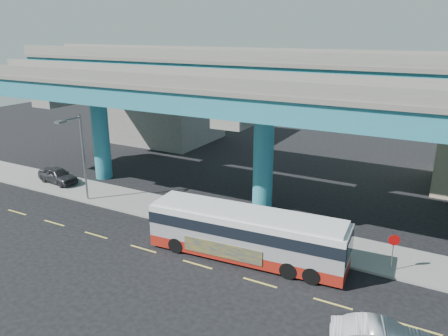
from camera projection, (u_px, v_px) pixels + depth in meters
The scene contains 9 objects.
ground at pixel (200, 262), 25.80m from camera, with size 120.00×120.00×0.00m, color black.
sidewalk at pixel (241, 226), 30.38m from camera, with size 70.00×4.00×0.15m, color gray.
lane_markings at pixel (197, 264), 25.55m from camera, with size 58.00×0.12×0.01m.
viaduct at pixel (266, 89), 30.65m from camera, with size 52.00×12.40×11.70m.
building_concrete at pixel (163, 103), 53.65m from camera, with size 12.00×10.00×9.00m, color gray.
transit_bus at pixel (246, 233), 25.79m from camera, with size 12.11×3.43×3.07m.
parked_car at pixel (58, 175), 38.59m from camera, with size 4.22×2.04×1.39m, color #2A2B2F.
street_lamp at pixel (77, 146), 33.24m from camera, with size 0.50×2.28×6.85m.
stop_sign at pixel (394, 245), 24.18m from camera, with size 0.64×0.26×2.23m.
Camera 1 is at (12.21, -19.42, 13.14)m, focal length 35.00 mm.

